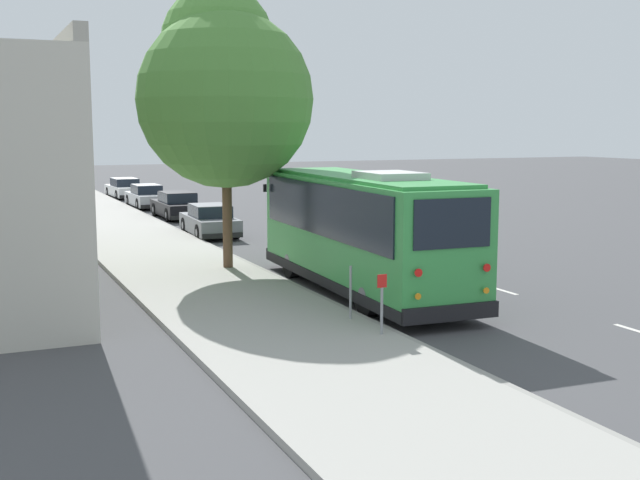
{
  "coord_description": "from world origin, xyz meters",
  "views": [
    {
      "loc": [
        -19.84,
        10.03,
        4.47
      ],
      "look_at": [
        0.86,
        0.87,
        1.3
      ],
      "focal_mm": 45.0,
      "sensor_mm": 36.0,
      "label": 1
    }
  ],
  "objects_px": {
    "shuttle_bus": "(362,227)",
    "parked_sedan_silver": "(146,197)",
    "street_tree": "(224,87)",
    "parked_sedan_gray": "(210,221)",
    "sign_post_far": "(351,292)",
    "parked_sedan_white": "(125,189)",
    "sign_post_near": "(382,303)",
    "parked_sedan_black": "(177,206)"
  },
  "relations": [
    {
      "from": "parked_sedan_black",
      "to": "parked_sedan_white",
      "type": "xyz_separation_m",
      "value": [
        12.94,
        0.26,
        -0.02
      ]
    },
    {
      "from": "shuttle_bus",
      "to": "parked_sedan_silver",
      "type": "xyz_separation_m",
      "value": [
        25.98,
        0.48,
        -1.2
      ]
    },
    {
      "from": "shuttle_bus",
      "to": "sign_post_near",
      "type": "xyz_separation_m",
      "value": [
        -4.7,
        1.9,
        -1.0
      ]
    },
    {
      "from": "parked_sedan_black",
      "to": "sign_post_far",
      "type": "bearing_deg",
      "value": 175.51
    },
    {
      "from": "parked_sedan_black",
      "to": "parked_sedan_white",
      "type": "bearing_deg",
      "value": 0.89
    },
    {
      "from": "parked_sedan_silver",
      "to": "parked_sedan_white",
      "type": "relative_size",
      "value": 0.96
    },
    {
      "from": "parked_sedan_black",
      "to": "parked_sedan_gray",
      "type": "bearing_deg",
      "value": 176.67
    },
    {
      "from": "street_tree",
      "to": "sign_post_far",
      "type": "distance_m",
      "value": 9.33
    },
    {
      "from": "parked_sedan_black",
      "to": "parked_sedan_silver",
      "type": "distance_m",
      "value": 5.89
    },
    {
      "from": "parked_sedan_black",
      "to": "parked_sedan_silver",
      "type": "bearing_deg",
      "value": 2.8
    },
    {
      "from": "parked_sedan_white",
      "to": "street_tree",
      "type": "xyz_separation_m",
      "value": [
        -28.35,
        1.95,
        5.11
      ]
    },
    {
      "from": "parked_sedan_silver",
      "to": "street_tree",
      "type": "xyz_separation_m",
      "value": [
        -21.3,
        1.9,
        5.09
      ]
    },
    {
      "from": "parked_sedan_gray",
      "to": "parked_sedan_black",
      "type": "bearing_deg",
      "value": -0.93
    },
    {
      "from": "shuttle_bus",
      "to": "parked_sedan_gray",
      "type": "bearing_deg",
      "value": 4.79
    },
    {
      "from": "sign_post_far",
      "to": "shuttle_bus",
      "type": "bearing_deg",
      "value": -30.59
    },
    {
      "from": "parked_sedan_silver",
      "to": "sign_post_near",
      "type": "bearing_deg",
      "value": 176.58
    },
    {
      "from": "parked_sedan_gray",
      "to": "parked_sedan_white",
      "type": "distance_m",
      "value": 20.12
    },
    {
      "from": "sign_post_near",
      "to": "parked_sedan_silver",
      "type": "bearing_deg",
      "value": -2.63
    },
    {
      "from": "parked_sedan_gray",
      "to": "sign_post_near",
      "type": "xyz_separation_m",
      "value": [
        -17.62,
        1.34,
        0.2
      ]
    },
    {
      "from": "parked_sedan_gray",
      "to": "sign_post_near",
      "type": "bearing_deg",
      "value": 177.8
    },
    {
      "from": "shuttle_bus",
      "to": "parked_sedan_black",
      "type": "height_order",
      "value": "shuttle_bus"
    },
    {
      "from": "parked_sedan_white",
      "to": "parked_sedan_silver",
      "type": "bearing_deg",
      "value": 176.94
    },
    {
      "from": "parked_sedan_gray",
      "to": "parked_sedan_white",
      "type": "xyz_separation_m",
      "value": [
        20.12,
        -0.13,
        -0.02
      ]
    },
    {
      "from": "parked_sedan_silver",
      "to": "parked_sedan_gray",
      "type": "bearing_deg",
      "value": 178.9
    },
    {
      "from": "street_tree",
      "to": "sign_post_far",
      "type": "relative_size",
      "value": 7.08
    },
    {
      "from": "sign_post_far",
      "to": "parked_sedan_black",
      "type": "bearing_deg",
      "value": -4.23
    },
    {
      "from": "parked_sedan_white",
      "to": "sign_post_far",
      "type": "bearing_deg",
      "value": 175.08
    },
    {
      "from": "parked_sedan_black",
      "to": "sign_post_far",
      "type": "xyz_separation_m",
      "value": [
        -23.31,
        1.72,
        0.15
      ]
    },
    {
      "from": "parked_sedan_gray",
      "to": "sign_post_far",
      "type": "distance_m",
      "value": 16.18
    },
    {
      "from": "parked_sedan_gray",
      "to": "street_tree",
      "type": "xyz_separation_m",
      "value": [
        -8.23,
        1.83,
        5.08
      ]
    },
    {
      "from": "parked_sedan_gray",
      "to": "sign_post_far",
      "type": "xyz_separation_m",
      "value": [
        -16.13,
        1.34,
        0.15
      ]
    },
    {
      "from": "parked_sedan_black",
      "to": "shuttle_bus",
      "type": "bearing_deg",
      "value": -179.77
    },
    {
      "from": "parked_sedan_silver",
      "to": "street_tree",
      "type": "height_order",
      "value": "street_tree"
    },
    {
      "from": "parked_sedan_silver",
      "to": "sign_post_near",
      "type": "xyz_separation_m",
      "value": [
        -30.69,
        1.41,
        0.2
      ]
    },
    {
      "from": "street_tree",
      "to": "sign_post_far",
      "type": "xyz_separation_m",
      "value": [
        -7.89,
        -0.49,
        -4.94
      ]
    },
    {
      "from": "parked_sedan_black",
      "to": "street_tree",
      "type": "distance_m",
      "value": 16.38
    },
    {
      "from": "parked_sedan_silver",
      "to": "parked_sedan_white",
      "type": "height_order",
      "value": "parked_sedan_silver"
    },
    {
      "from": "shuttle_bus",
      "to": "sign_post_far",
      "type": "relative_size",
      "value": 7.91
    },
    {
      "from": "parked_sedan_gray",
      "to": "street_tree",
      "type": "height_order",
      "value": "street_tree"
    },
    {
      "from": "parked_sedan_silver",
      "to": "parked_sedan_white",
      "type": "distance_m",
      "value": 7.06
    },
    {
      "from": "parked_sedan_silver",
      "to": "sign_post_far",
      "type": "relative_size",
      "value": 3.57
    },
    {
      "from": "shuttle_bus",
      "to": "parked_sedan_silver",
      "type": "bearing_deg",
      "value": 3.39
    }
  ]
}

